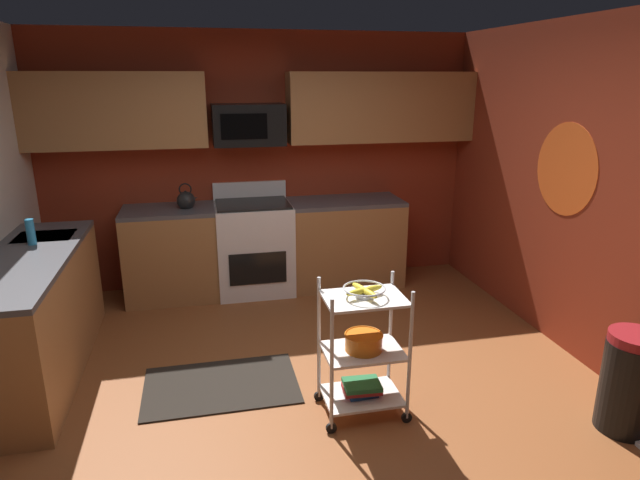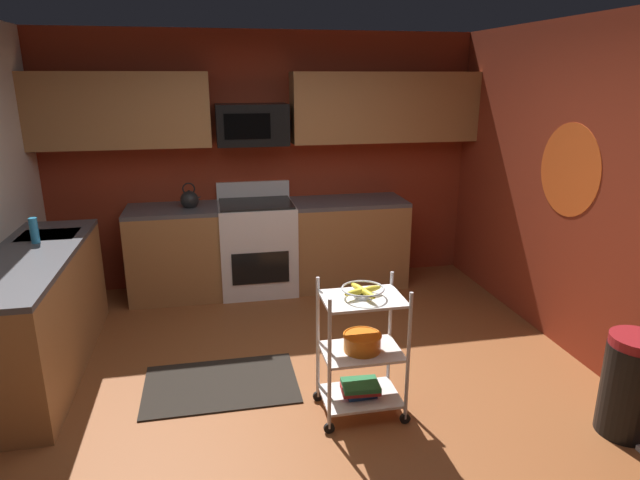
% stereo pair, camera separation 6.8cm
% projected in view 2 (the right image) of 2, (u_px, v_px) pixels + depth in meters
% --- Properties ---
extents(floor, '(4.40, 4.80, 0.04)m').
position_uv_depth(floor, '(307.00, 401.00, 3.81)').
color(floor, brown).
rests_on(floor, ground).
extents(wall_back, '(4.52, 0.06, 2.60)m').
position_uv_depth(wall_back, '(265.00, 161.00, 5.70)').
color(wall_back, maroon).
rests_on(wall_back, ground).
extents(wall_right, '(0.06, 4.80, 2.60)m').
position_uv_depth(wall_right, '(615.00, 203.00, 3.85)').
color(wall_right, maroon).
rests_on(wall_right, ground).
extents(wall_flower_decal, '(0.00, 0.74, 0.74)m').
position_uv_depth(wall_flower_decal, '(569.00, 170.00, 4.28)').
color(wall_flower_decal, '#E5591E').
extents(counter_run, '(3.61, 2.59, 0.92)m').
position_uv_depth(counter_run, '(191.00, 269.00, 4.98)').
color(counter_run, '#9E6B3D').
rests_on(counter_run, ground).
extents(oven_range, '(0.76, 0.65, 1.10)m').
position_uv_depth(oven_range, '(257.00, 246.00, 5.61)').
color(oven_range, white).
rests_on(oven_range, ground).
extents(upper_cabinets, '(4.40, 0.33, 0.70)m').
position_uv_depth(upper_cabinets, '(269.00, 109.00, 5.37)').
color(upper_cabinets, '#9E6B3D').
extents(microwave, '(0.70, 0.39, 0.40)m').
position_uv_depth(microwave, '(252.00, 125.00, 5.35)').
color(microwave, black).
extents(rolling_cart, '(0.57, 0.39, 0.91)m').
position_uv_depth(rolling_cart, '(361.00, 351.00, 3.52)').
color(rolling_cart, silver).
rests_on(rolling_cart, ground).
extents(fruit_bowl, '(0.27, 0.27, 0.07)m').
position_uv_depth(fruit_bowl, '(363.00, 290.00, 3.40)').
color(fruit_bowl, silver).
rests_on(fruit_bowl, rolling_cart).
extents(mixing_bowl_large, '(0.25, 0.25, 0.11)m').
position_uv_depth(mixing_bowl_large, '(362.00, 342.00, 3.51)').
color(mixing_bowl_large, orange).
rests_on(mixing_bowl_large, rolling_cart).
extents(book_stack, '(0.26, 0.20, 0.09)m').
position_uv_depth(book_stack, '(360.00, 388.00, 3.60)').
color(book_stack, '#1E4C8C').
rests_on(book_stack, rolling_cart).
extents(kettle, '(0.21, 0.18, 0.26)m').
position_uv_depth(kettle, '(190.00, 200.00, 5.33)').
color(kettle, black).
rests_on(kettle, counter_run).
extents(dish_soap_bottle, '(0.06, 0.06, 0.20)m').
position_uv_depth(dish_soap_bottle, '(34.00, 231.00, 4.19)').
color(dish_soap_bottle, '#2D8CBF').
rests_on(dish_soap_bottle, counter_run).
extents(trash_can, '(0.34, 0.42, 0.66)m').
position_uv_depth(trash_can, '(631.00, 386.00, 3.36)').
color(trash_can, black).
rests_on(trash_can, ground).
extents(floor_rug, '(1.10, 0.70, 0.01)m').
position_uv_depth(floor_rug, '(221.00, 384.00, 3.97)').
color(floor_rug, black).
rests_on(floor_rug, ground).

